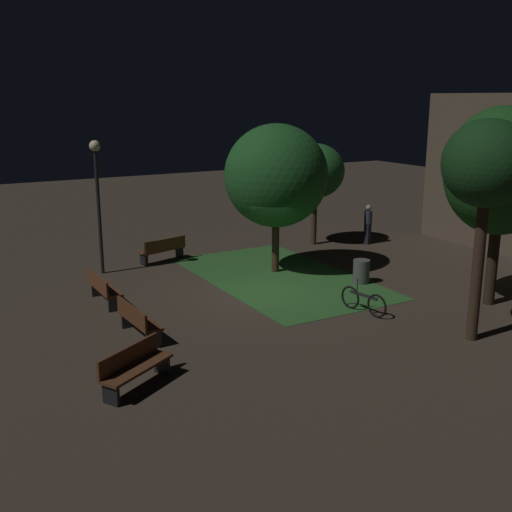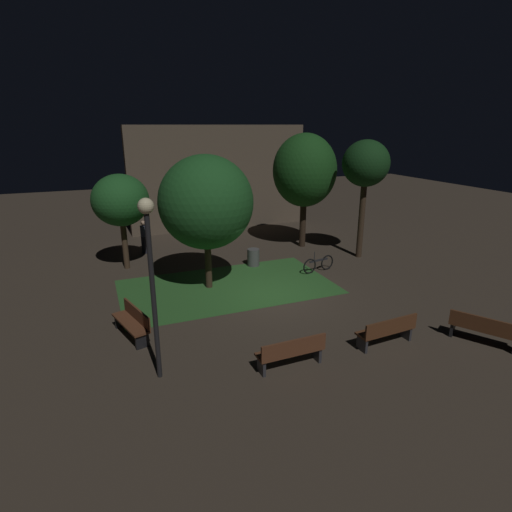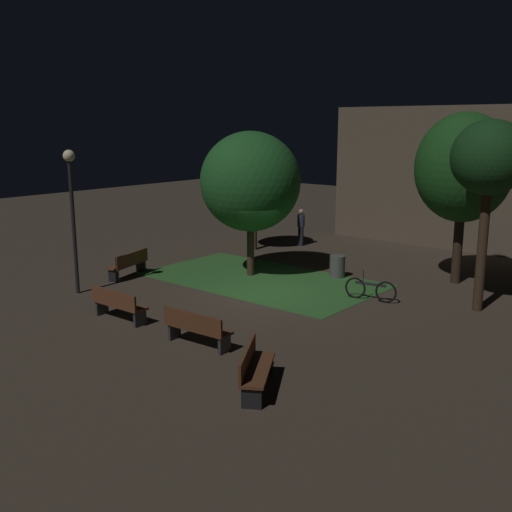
{
  "view_description": "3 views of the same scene",
  "coord_description": "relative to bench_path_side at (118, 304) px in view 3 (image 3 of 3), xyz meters",
  "views": [
    {
      "loc": [
        15.44,
        -8.99,
        5.82
      ],
      "look_at": [
        -0.9,
        0.27,
        0.96
      ],
      "focal_mm": 43.19,
      "sensor_mm": 36.0,
      "label": 1
    },
    {
      "loc": [
        -5.74,
        -12.61,
        5.97
      ],
      "look_at": [
        -0.32,
        0.88,
        1.29
      ],
      "focal_mm": 28.64,
      "sensor_mm": 36.0,
      "label": 2
    },
    {
      "loc": [
        11.19,
        -13.94,
        5.23
      ],
      "look_at": [
        -1.23,
        1.06,
        0.89
      ],
      "focal_mm": 41.75,
      "sensor_mm": 36.0,
      "label": 3
    }
  ],
  "objects": [
    {
      "name": "ground_plane",
      "position": [
        1.5,
        4.48,
        -0.48
      ],
      "size": [
        60.0,
        60.0,
        0.0
      ],
      "primitive_type": "plane",
      "color": "#3D3328"
    },
    {
      "name": "grass_lawn",
      "position": [
        0.2,
        5.87,
        -0.48
      ],
      "size": [
        8.03,
        4.57,
        0.01
      ],
      "primitive_type": "cube",
      "color": "#2D6028",
      "rests_on": "ground"
    },
    {
      "name": "bench_path_side",
      "position": [
        0.0,
        0.0,
        0.0
      ],
      "size": [
        1.81,
        0.52,
        0.88
      ],
      "color": "brown",
      "rests_on": "ground"
    },
    {
      "name": "bench_corner",
      "position": [
        3.0,
        0.0,
        0.0
      ],
      "size": [
        1.83,
        0.59,
        0.88
      ],
      "color": "#512D19",
      "rests_on": "ground"
    },
    {
      "name": "bench_back_row",
      "position": [
        -3.57,
        3.24,
        0.0
      ],
      "size": [
        0.96,
        1.86,
        0.88
      ],
      "color": "brown",
      "rests_on": "ground"
    },
    {
      "name": "bench_front_left",
      "position": [
        5.59,
        -0.95,
        0.0
      ],
      "size": [
        1.34,
        1.79,
        0.88
      ],
      "color": "#512D19",
      "rests_on": "ground"
    },
    {
      "name": "tree_right_canopy",
      "position": [
        7.16,
        7.17,
        3.78
      ],
      "size": [
        2.09,
        2.09,
        5.37
      ],
      "color": "#38281C",
      "rests_on": "ground"
    },
    {
      "name": "tree_lawn_side",
      "position": [
        -3.19,
        9.59,
        2.48
      ],
      "size": [
        2.35,
        2.35,
        4.07
      ],
      "color": "#423021",
      "rests_on": "ground"
    },
    {
      "name": "tree_back_right",
      "position": [
        -0.46,
        6.11,
        2.81
      ],
      "size": [
        3.45,
        3.45,
        5.0
      ],
      "color": "#38281C",
      "rests_on": "ground"
    },
    {
      "name": "tree_back_left",
      "position": [
        5.51,
        9.74,
        3.35
      ],
      "size": [
        3.12,
        3.12,
        5.62
      ],
      "color": "#2D2116",
      "rests_on": "ground"
    },
    {
      "name": "lamp_post_plaza_west",
      "position": [
        -3.2,
        0.89,
        2.57
      ],
      "size": [
        0.36,
        0.36,
        4.47
      ],
      "color": "black",
      "rests_on": "ground"
    },
    {
      "name": "trash_bin",
      "position": [
        2.05,
        7.83,
        -0.1
      ],
      "size": [
        0.53,
        0.53,
        0.77
      ],
      "primitive_type": "cylinder",
      "color": "#4C4C4C",
      "rests_on": "ground"
    },
    {
      "name": "bicycle",
      "position": [
        4.32,
        6.06,
        -0.14
      ],
      "size": [
        1.61,
        0.34,
        0.93
      ],
      "color": "black",
      "rests_on": "ground"
    },
    {
      "name": "pedestrian",
      "position": [
        -2.16,
        11.54,
        0.37
      ],
      "size": [
        0.32,
        0.34,
        1.61
      ],
      "color": "black",
      "rests_on": "ground"
    },
    {
      "name": "building_wall_backdrop",
      "position": [
        2.81,
        15.21,
        2.51
      ],
      "size": [
        10.5,
        0.8,
        5.97
      ],
      "primitive_type": "cube",
      "color": "brown",
      "rests_on": "ground"
    }
  ]
}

